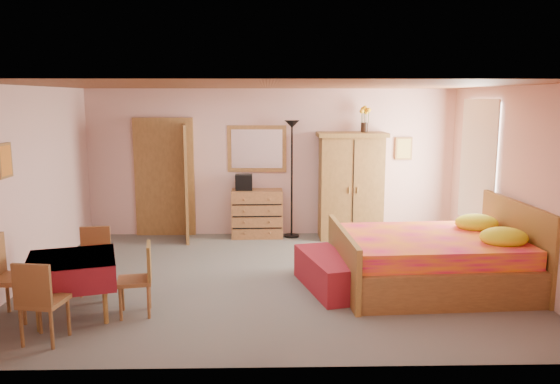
{
  "coord_description": "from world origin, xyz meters",
  "views": [
    {
      "loc": [
        -0.07,
        -7.16,
        2.44
      ],
      "look_at": [
        0.1,
        0.3,
        1.15
      ],
      "focal_mm": 35.0,
      "sensor_mm": 36.0,
      "label": 1
    }
  ],
  "objects_px": {
    "bench": "(327,273)",
    "chair_east": "(135,280)",
    "bed": "(430,245)",
    "chair_west": "(14,278)",
    "wall_mirror": "(257,149)",
    "chair_south": "(44,300)",
    "dining_table": "(73,287)",
    "chest_of_drawers": "(257,213)",
    "chair_north": "(94,261)",
    "sunflower_vase": "(365,119)",
    "wardrobe": "(351,186)",
    "floor_lamp": "(292,180)",
    "stereo": "(244,182)"
  },
  "relations": [
    {
      "from": "sunflower_vase",
      "to": "bed",
      "type": "bearing_deg",
      "value": -80.69
    },
    {
      "from": "stereo",
      "to": "chair_east",
      "type": "bearing_deg",
      "value": -107.29
    },
    {
      "from": "wall_mirror",
      "to": "chair_north",
      "type": "distance_m",
      "value": 3.77
    },
    {
      "from": "wardrobe",
      "to": "chair_north",
      "type": "relative_size",
      "value": 2.26
    },
    {
      "from": "wardrobe",
      "to": "chair_east",
      "type": "distance_m",
      "value": 4.52
    },
    {
      "from": "stereo",
      "to": "wardrobe",
      "type": "distance_m",
      "value": 1.87
    },
    {
      "from": "floor_lamp",
      "to": "chair_south",
      "type": "distance_m",
      "value": 4.98
    },
    {
      "from": "chair_east",
      "to": "wall_mirror",
      "type": "bearing_deg",
      "value": -30.03
    },
    {
      "from": "stereo",
      "to": "chair_north",
      "type": "relative_size",
      "value": 0.36
    },
    {
      "from": "bed",
      "to": "wall_mirror",
      "type": "bearing_deg",
      "value": 125.73
    },
    {
      "from": "stereo",
      "to": "bench",
      "type": "bearing_deg",
      "value": -66.62
    },
    {
      "from": "chair_north",
      "to": "chair_west",
      "type": "relative_size",
      "value": 0.87
    },
    {
      "from": "sunflower_vase",
      "to": "bench",
      "type": "xyz_separation_m",
      "value": [
        -0.91,
        -2.72,
        -1.86
      ]
    },
    {
      "from": "chest_of_drawers",
      "to": "stereo",
      "type": "relative_size",
      "value": 3.0
    },
    {
      "from": "sunflower_vase",
      "to": "bed",
      "type": "height_order",
      "value": "sunflower_vase"
    },
    {
      "from": "chair_south",
      "to": "chair_north",
      "type": "xyz_separation_m",
      "value": [
        0.06,
        1.4,
        -0.02
      ]
    },
    {
      "from": "chair_west",
      "to": "stereo",
      "type": "bearing_deg",
      "value": 147.55
    },
    {
      "from": "bed",
      "to": "chair_north",
      "type": "distance_m",
      "value": 4.3
    },
    {
      "from": "chest_of_drawers",
      "to": "floor_lamp",
      "type": "distance_m",
      "value": 0.86
    },
    {
      "from": "wall_mirror",
      "to": "chair_south",
      "type": "relative_size",
      "value": 1.2
    },
    {
      "from": "chair_north",
      "to": "chair_east",
      "type": "bearing_deg",
      "value": 125.89
    },
    {
      "from": "bench",
      "to": "chair_east",
      "type": "distance_m",
      "value": 2.41
    },
    {
      "from": "chair_south",
      "to": "chair_west",
      "type": "height_order",
      "value": "chair_west"
    },
    {
      "from": "wall_mirror",
      "to": "chair_west",
      "type": "xyz_separation_m",
      "value": [
        -2.63,
        -3.79,
        -1.08
      ]
    },
    {
      "from": "wardrobe",
      "to": "sunflower_vase",
      "type": "height_order",
      "value": "sunflower_vase"
    },
    {
      "from": "stereo",
      "to": "bed",
      "type": "xyz_separation_m",
      "value": [
        2.53,
        -2.65,
        -0.43
      ]
    },
    {
      "from": "bench",
      "to": "chair_west",
      "type": "bearing_deg",
      "value": -166.58
    },
    {
      "from": "chest_of_drawers",
      "to": "bed",
      "type": "xyz_separation_m",
      "value": [
        2.3,
        -2.64,
        0.14
      ]
    },
    {
      "from": "wall_mirror",
      "to": "sunflower_vase",
      "type": "xyz_separation_m",
      "value": [
        1.87,
        -0.21,
        0.53
      ]
    },
    {
      "from": "dining_table",
      "to": "chair_south",
      "type": "relative_size",
      "value": 1.07
    },
    {
      "from": "dining_table",
      "to": "chair_west",
      "type": "bearing_deg",
      "value": -174.51
    },
    {
      "from": "wardrobe",
      "to": "chair_south",
      "type": "distance_m",
      "value": 5.52
    },
    {
      "from": "floor_lamp",
      "to": "dining_table",
      "type": "distance_m",
      "value": 4.43
    },
    {
      "from": "sunflower_vase",
      "to": "bench",
      "type": "distance_m",
      "value": 3.42
    },
    {
      "from": "dining_table",
      "to": "chair_east",
      "type": "bearing_deg",
      "value": 1.81
    },
    {
      "from": "chest_of_drawers",
      "to": "bed",
      "type": "distance_m",
      "value": 3.5
    },
    {
      "from": "stereo",
      "to": "dining_table",
      "type": "xyz_separation_m",
      "value": [
        -1.78,
        -3.53,
        -0.64
      ]
    },
    {
      "from": "floor_lamp",
      "to": "dining_table",
      "type": "relative_size",
      "value": 2.21
    },
    {
      "from": "wall_mirror",
      "to": "wardrobe",
      "type": "distance_m",
      "value": 1.78
    },
    {
      "from": "chest_of_drawers",
      "to": "wall_mirror",
      "type": "bearing_deg",
      "value": 88.83
    },
    {
      "from": "chair_south",
      "to": "chair_north",
      "type": "relative_size",
      "value": 1.06
    },
    {
      "from": "bed",
      "to": "chair_west",
      "type": "height_order",
      "value": "bed"
    },
    {
      "from": "chest_of_drawers",
      "to": "sunflower_vase",
      "type": "relative_size",
      "value": 1.99
    },
    {
      "from": "sunflower_vase",
      "to": "bed",
      "type": "relative_size",
      "value": 0.19
    },
    {
      "from": "dining_table",
      "to": "bench",
      "type": "bearing_deg",
      "value": 15.04
    },
    {
      "from": "stereo",
      "to": "bench",
      "type": "relative_size",
      "value": 0.22
    },
    {
      "from": "sunflower_vase",
      "to": "bed",
      "type": "distance_m",
      "value": 3.07
    },
    {
      "from": "chair_west",
      "to": "chair_east",
      "type": "bearing_deg",
      "value": 94.89
    },
    {
      "from": "bed",
      "to": "dining_table",
      "type": "height_order",
      "value": "bed"
    },
    {
      "from": "stereo",
      "to": "sunflower_vase",
      "type": "height_order",
      "value": "sunflower_vase"
    }
  ]
}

